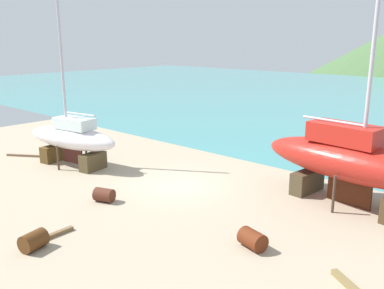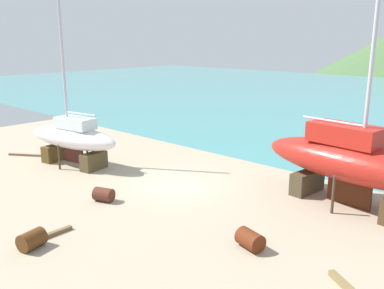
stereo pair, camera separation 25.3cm
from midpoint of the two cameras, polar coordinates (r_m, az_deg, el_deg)
The scene contains 9 objects.
ground_plane at distance 18.44m, azimuth -11.71°, elevation -9.09°, with size 42.36×42.36×0.00m, color tan.
sailboat_small_center at distance 19.49m, azimuth 21.28°, elevation -2.12°, with size 8.81×3.35×14.76m.
sailboat_mid_port at distance 25.16m, azimuth -15.72°, elevation 0.92°, with size 6.84×2.99×10.38m.
barrel_rust_far at distance 15.23m, azimuth 8.44°, elevation -12.75°, with size 0.67×0.67×0.95m, color #5F2611.
barrel_rust_mid at distance 16.07m, azimuth -20.62°, elevation -12.09°, with size 0.66×0.66×0.88m, color #512D12.
barrel_tipped_right at distance 19.56m, azimuth -11.62°, elevation -6.72°, with size 0.62×0.62×0.87m, color #52271A.
timber_long_aft at distance 13.99m, azimuth 20.37°, elevation -17.31°, with size 1.21×0.21×0.18m, color olive.
timber_short_cross at distance 28.45m, azimuth -21.50°, elevation -1.35°, with size 2.39×0.14×0.13m, color brown.
timber_plank_near at distance 16.94m, azimuth -17.61°, elevation -11.39°, with size 1.26×0.18×0.14m, color brown.
Camera 2 is at (14.03, -14.17, 7.19)m, focal length 39.01 mm.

